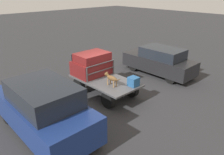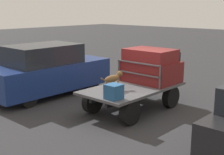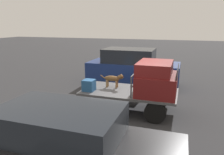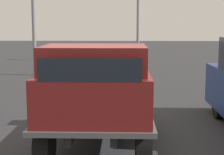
{
  "view_description": "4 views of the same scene",
  "coord_description": "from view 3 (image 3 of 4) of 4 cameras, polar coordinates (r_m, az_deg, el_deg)",
  "views": [
    {
      "loc": [
        -7.39,
        6.49,
        4.98
      ],
      "look_at": [
        -0.77,
        0.23,
        1.19
      ],
      "focal_mm": 35.0,
      "sensor_mm": 36.0,
      "label": 1
    },
    {
      "loc": [
        -7.75,
        -6.17,
        3.32
      ],
      "look_at": [
        -0.77,
        0.23,
        1.19
      ],
      "focal_mm": 50.0,
      "sensor_mm": 36.0,
      "label": 2
    },
    {
      "loc": [
        1.87,
        -7.7,
        3.25
      ],
      "look_at": [
        -0.77,
        0.23,
        1.19
      ],
      "focal_mm": 35.0,
      "sensor_mm": 36.0,
      "label": 3
    },
    {
      "loc": [
        6.74,
        0.47,
        2.31
      ],
      "look_at": [
        -0.77,
        0.23,
        1.19
      ],
      "focal_mm": 60.0,
      "sensor_mm": 36.0,
      "label": 4
    }
  ],
  "objects": [
    {
      "name": "truck_headboard",
      "position": [
        8.1,
        6.44,
        -0.16
      ],
      "size": [
        0.04,
        1.75,
        0.77
      ],
      "color": "#4C4C4F",
      "rests_on": "flatbed_truck"
    },
    {
      "name": "flatbed_truck",
      "position": [
        8.36,
        4.51,
        -4.93
      ],
      "size": [
        3.53,
        1.87,
        0.79
      ],
      "color": "black",
      "rests_on": "ground"
    },
    {
      "name": "dog",
      "position": [
        8.59,
        0.45,
        -0.3
      ],
      "size": [
        0.99,
        0.23,
        0.59
      ],
      "rotation": [
        0.0,
        0.0,
        0.22
      ],
      "color": "#9E7547",
      "rests_on": "flatbed_truck"
    },
    {
      "name": "parked_sedan",
      "position": [
        4.68,
        -11.43,
        -17.54
      ],
      "size": [
        4.43,
        1.73,
        1.67
      ],
      "rotation": [
        0.0,
        0.0,
        0.05
      ],
      "color": "black",
      "rests_on": "ground"
    },
    {
      "name": "cargo_crate",
      "position": [
        8.26,
        -6.06,
        -2.02
      ],
      "size": [
        0.42,
        0.42,
        0.42
      ],
      "color": "#235184",
      "rests_on": "flatbed_truck"
    },
    {
      "name": "truck_cab",
      "position": [
        7.98,
        11.56,
        -0.32
      ],
      "size": [
        1.38,
        1.75,
        1.16
      ],
      "color": "maroon",
      "rests_on": "flatbed_truck"
    },
    {
      "name": "parked_pickup_far",
      "position": [
        11.83,
        5.28,
        2.62
      ],
      "size": [
        4.81,
        1.98,
        1.97
      ],
      "rotation": [
        0.0,
        0.0,
        -0.03
      ],
      "color": "black",
      "rests_on": "ground"
    },
    {
      "name": "ground_plane",
      "position": [
        8.56,
        4.44,
        -8.53
      ],
      "size": [
        80.0,
        80.0,
        0.0
      ],
      "primitive_type": "plane",
      "color": "#2D2D30"
    }
  ]
}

